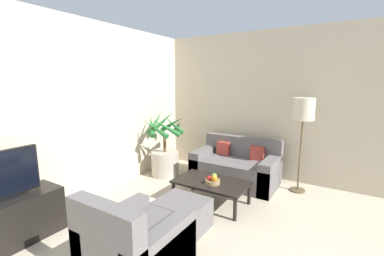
# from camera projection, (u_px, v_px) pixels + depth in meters

# --- Properties ---
(wall_back) EXTENTS (8.04, 0.06, 2.70)m
(wall_back) POSITION_uv_depth(u_px,v_px,m) (339.00, 109.00, 4.14)
(wall_back) COLOR beige
(wall_back) RESTS_ON ground_plane
(wall_left) EXTENTS (0.06, 7.80, 2.70)m
(wall_left) POSITION_uv_depth(u_px,v_px,m) (29.00, 117.00, 3.19)
(wall_left) COLOR beige
(wall_left) RESTS_ON ground_plane
(tv_console) EXTENTS (0.45, 1.11, 0.54)m
(tv_console) POSITION_uv_depth(u_px,v_px,m) (6.00, 223.00, 2.80)
(tv_console) COLOR black
(tv_console) RESTS_ON ground_plane
(television) EXTENTS (0.18, 0.77, 0.54)m
(television) POSITION_uv_depth(u_px,v_px,m) (0.00, 176.00, 2.71)
(television) COLOR black
(television) RESTS_ON tv_console
(potted_palm) EXTENTS (0.80, 0.81, 1.26)m
(potted_palm) POSITION_uv_depth(u_px,v_px,m) (165.00, 154.00, 4.91)
(potted_palm) COLOR #ADA393
(potted_palm) RESTS_ON ground_plane
(sofa_loveseat) EXTENTS (1.45, 0.83, 0.79)m
(sofa_loveseat) POSITION_uv_depth(u_px,v_px,m) (236.00, 168.00, 4.59)
(sofa_loveseat) COLOR #605B5B
(sofa_loveseat) RESTS_ON ground_plane
(floor_lamp) EXTENTS (0.33, 0.33, 1.54)m
(floor_lamp) POSITION_uv_depth(u_px,v_px,m) (303.00, 113.00, 4.03)
(floor_lamp) COLOR brown
(floor_lamp) RESTS_ON ground_plane
(coffee_table) EXTENTS (1.07, 0.63, 0.35)m
(coffee_table) POSITION_uv_depth(u_px,v_px,m) (211.00, 184.00, 3.77)
(coffee_table) COLOR black
(coffee_table) RESTS_ON ground_plane
(fruit_bowl) EXTENTS (0.22, 0.22, 0.06)m
(fruit_bowl) POSITION_uv_depth(u_px,v_px,m) (213.00, 182.00, 3.68)
(fruit_bowl) COLOR #997A4C
(fruit_bowl) RESTS_ON coffee_table
(apple_red) EXTENTS (0.06, 0.06, 0.06)m
(apple_red) POSITION_uv_depth(u_px,v_px,m) (209.00, 178.00, 3.66)
(apple_red) COLOR red
(apple_red) RESTS_ON fruit_bowl
(apple_green) EXTENTS (0.08, 0.08, 0.08)m
(apple_green) POSITION_uv_depth(u_px,v_px,m) (214.00, 176.00, 3.71)
(apple_green) COLOR olive
(apple_green) RESTS_ON fruit_bowl
(orange_fruit) EXTENTS (0.08, 0.08, 0.08)m
(orange_fruit) POSITION_uv_depth(u_px,v_px,m) (214.00, 178.00, 3.62)
(orange_fruit) COLOR orange
(orange_fruit) RESTS_ON fruit_bowl
(armchair) EXTENTS (0.77, 0.88, 0.82)m
(armchair) POSITION_uv_depth(u_px,v_px,m) (135.00, 245.00, 2.41)
(armchair) COLOR #605B5B
(armchair) RESTS_ON ground_plane
(ottoman) EXTENTS (0.60, 0.53, 0.36)m
(ottoman) POSITION_uv_depth(u_px,v_px,m) (182.00, 214.00, 3.15)
(ottoman) COLOR #605B5B
(ottoman) RESTS_ON ground_plane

